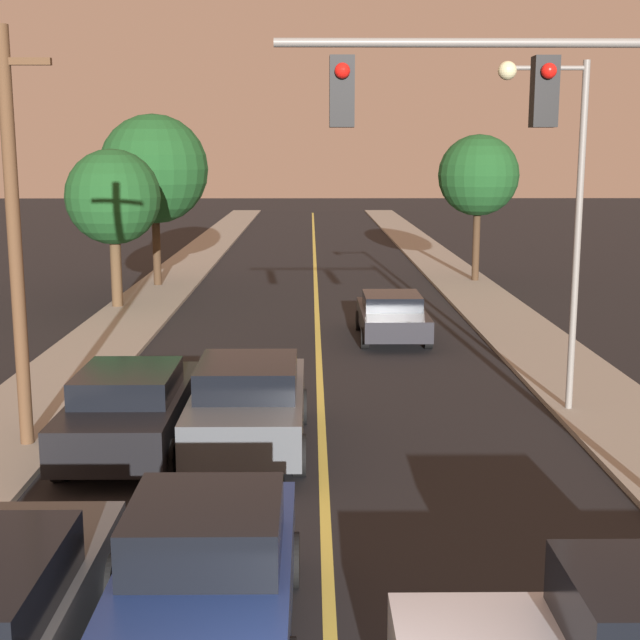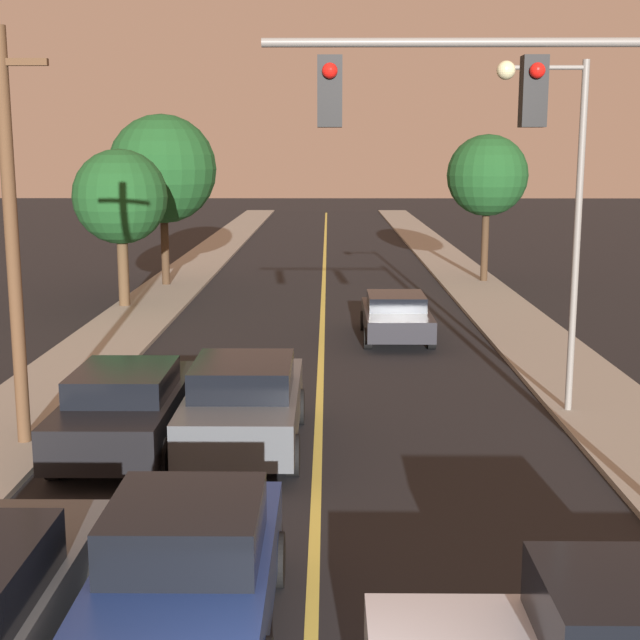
{
  "view_description": "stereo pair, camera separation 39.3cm",
  "coord_description": "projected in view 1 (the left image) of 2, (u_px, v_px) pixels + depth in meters",
  "views": [
    {
      "loc": [
        -0.21,
        -5.92,
        5.3
      ],
      "look_at": [
        0.0,
        13.71,
        1.6
      ],
      "focal_mm": 50.0,
      "sensor_mm": 36.0,
      "label": 1
    },
    {
      "loc": [
        0.18,
        -5.92,
        5.3
      ],
      "look_at": [
        0.0,
        13.71,
        1.6
      ],
      "focal_mm": 50.0,
      "sensor_mm": 36.0,
      "label": 2
    }
  ],
  "objects": [
    {
      "name": "car_near_lane_second",
      "position": [
        249.0,
        403.0,
        16.03
      ],
      "size": [
        2.09,
        4.63,
        1.66
      ],
      "color": "#474C51",
      "rests_on": "ground"
    },
    {
      "name": "sidewalk_right",
      "position": [
        441.0,
        265.0,
        42.22
      ],
      "size": [
        2.5,
        80.0,
        0.12
      ],
      "color": "gray",
      "rests_on": "ground"
    },
    {
      "name": "sidewalk_left",
      "position": [
        188.0,
        265.0,
        42.1
      ],
      "size": [
        2.5,
        80.0,
        0.12
      ],
      "color": "gray",
      "rests_on": "ground"
    },
    {
      "name": "car_far_oncoming",
      "position": [
        392.0,
        316.0,
        25.63
      ],
      "size": [
        1.96,
        4.25,
        1.29
      ],
      "rotation": [
        0.0,
        0.0,
        3.14
      ],
      "color": "black",
      "rests_on": "ground"
    },
    {
      "name": "traffic_signal_mast",
      "position": [
        577.0,
        174.0,
        11.71
      ],
      "size": [
        5.92,
        0.42,
        6.81
      ],
      "color": "slate",
      "rests_on": "ground"
    },
    {
      "name": "streetlamp_right",
      "position": [
        559.0,
        190.0,
        17.52
      ],
      "size": [
        1.78,
        0.36,
        6.93
      ],
      "color": "slate",
      "rests_on": "ground"
    },
    {
      "name": "tree_right_near",
      "position": [
        478.0,
        176.0,
        35.96
      ],
      "size": [
        3.27,
        3.27,
        5.91
      ],
      "color": "#3D2B1C",
      "rests_on": "ground"
    },
    {
      "name": "utility_pole_left",
      "position": [
        14.0,
        233.0,
        15.44
      ],
      "size": [
        1.6,
        0.24,
        7.28
      ],
      "color": "#513823",
      "rests_on": "ground"
    },
    {
      "name": "tree_left_far",
      "position": [
        154.0,
        169.0,
        34.65
      ],
      "size": [
        4.23,
        4.23,
        6.66
      ],
      "color": "#3D2B1C",
      "rests_on": "ground"
    },
    {
      "name": "tree_left_near",
      "position": [
        113.0,
        198.0,
        29.87
      ],
      "size": [
        3.19,
        3.19,
        5.31
      ],
      "color": "#4C3823",
      "rests_on": "ground"
    },
    {
      "name": "road_surface",
      "position": [
        315.0,
        266.0,
        42.17
      ],
      "size": [
        9.51,
        80.0,
        0.01
      ],
      "color": "black",
      "rests_on": "ground"
    },
    {
      "name": "car_near_lane_front",
      "position": [
        208.0,
        570.0,
        9.67
      ],
      "size": [
        1.95,
        3.93,
        1.67
      ],
      "color": "navy",
      "rests_on": "ground"
    },
    {
      "name": "car_outer_lane_second",
      "position": [
        131.0,
        408.0,
        15.86
      ],
      "size": [
        2.0,
        4.71,
        1.56
      ],
      "color": "black",
      "rests_on": "ground"
    }
  ]
}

